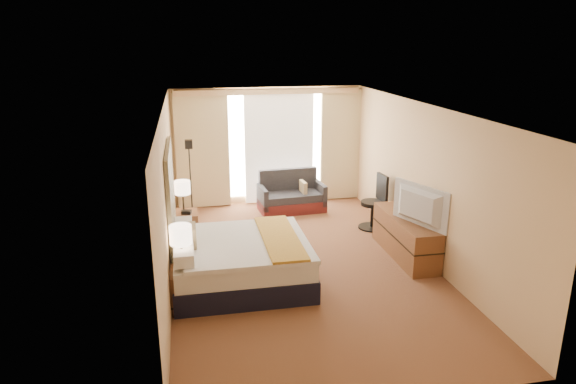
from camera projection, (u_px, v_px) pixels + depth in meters
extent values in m
cube|color=#4F2316|center=(301.00, 264.00, 8.57)|extent=(4.20, 7.00, 0.02)
cube|color=silver|center=(303.00, 108.00, 7.82)|extent=(4.20, 7.00, 0.02)
cube|color=#E5BC8B|center=(268.00, 146.00, 11.48)|extent=(4.20, 0.02, 2.60)
cube|color=#E5BC8B|center=(382.00, 291.00, 4.91)|extent=(4.20, 0.02, 2.60)
cube|color=#E5BC8B|center=(168.00, 197.00, 7.81)|extent=(0.02, 7.00, 2.60)
cube|color=#E5BC8B|center=(424.00, 183.00, 8.59)|extent=(0.02, 7.00, 2.60)
cube|color=black|center=(171.00, 194.00, 8.01)|extent=(0.06, 1.85, 1.50)
cube|color=brown|center=(187.00, 288.00, 7.16)|extent=(0.45, 0.52, 0.55)
cube|color=brown|center=(186.00, 226.00, 9.51)|extent=(0.45, 0.52, 0.55)
cube|color=brown|center=(405.00, 237.00, 8.81)|extent=(0.50, 1.80, 0.70)
cube|color=white|center=(279.00, 145.00, 11.50)|extent=(2.30, 0.02, 2.30)
cube|color=beige|center=(202.00, 151.00, 11.11)|extent=(1.15, 0.09, 2.50)
cube|color=beige|center=(340.00, 145.00, 11.69)|extent=(0.90, 0.09, 2.50)
cube|color=white|center=(279.00, 147.00, 11.47)|extent=(1.55, 0.04, 2.50)
cube|color=#E5BC8B|center=(268.00, 92.00, 10.98)|extent=(4.00, 0.16, 0.12)
cube|color=black|center=(242.00, 272.00, 7.88)|extent=(2.03, 1.83, 0.34)
cube|color=white|center=(241.00, 254.00, 7.79)|extent=(1.98, 1.79, 0.29)
cube|color=white|center=(246.00, 243.00, 7.76)|extent=(1.85, 1.85, 0.07)
cube|color=gold|center=(280.00, 237.00, 7.84)|extent=(0.53, 1.85, 0.04)
cube|color=white|center=(184.00, 252.00, 7.13)|extent=(0.27, 0.75, 0.17)
cube|color=white|center=(184.00, 229.00, 7.97)|extent=(0.27, 0.75, 0.17)
cube|color=beige|center=(193.00, 237.00, 7.56)|extent=(0.10, 0.41, 0.35)
cube|color=#591B19|center=(291.00, 205.00, 11.19)|extent=(1.45, 0.85, 0.25)
cube|color=#323238|center=(292.00, 197.00, 11.08)|extent=(1.34, 0.70, 0.16)
cube|color=#323238|center=(288.00, 181.00, 11.33)|extent=(1.30, 0.24, 0.55)
cube|color=#323238|center=(262.00, 197.00, 10.95)|extent=(0.16, 0.75, 0.45)
cube|color=#323238|center=(320.00, 192.00, 11.29)|extent=(0.16, 0.75, 0.45)
cube|color=beige|center=(303.00, 188.00, 11.10)|extent=(0.11, 0.35, 0.32)
cube|color=black|center=(193.00, 217.00, 10.78)|extent=(0.21, 0.21, 0.02)
cylinder|color=black|center=(191.00, 183.00, 10.57)|extent=(0.03, 0.03, 1.47)
cube|color=black|center=(189.00, 144.00, 10.34)|extent=(0.15, 0.15, 0.17)
cylinder|color=black|center=(371.00, 227.00, 10.19)|extent=(0.53, 0.53, 0.03)
cylinder|color=black|center=(372.00, 215.00, 10.12)|extent=(0.06, 0.06, 0.47)
cylinder|color=black|center=(373.00, 203.00, 10.05)|extent=(0.46, 0.46, 0.07)
cube|color=black|center=(382.00, 187.00, 10.01)|extent=(0.09, 0.42, 0.53)
cube|color=black|center=(183.00, 268.00, 7.11)|extent=(0.11, 0.11, 0.04)
cylinder|color=black|center=(182.00, 253.00, 7.05)|extent=(0.03, 0.03, 0.38)
cylinder|color=#FFE0BF|center=(181.00, 235.00, 6.97)|extent=(0.30, 0.30, 0.26)
cube|color=black|center=(184.00, 211.00, 9.40)|extent=(0.10, 0.10, 0.04)
cylinder|color=black|center=(183.00, 201.00, 9.35)|extent=(0.03, 0.03, 0.36)
cylinder|color=#FFE0BF|center=(182.00, 187.00, 9.27)|extent=(0.29, 0.29, 0.25)
cube|color=#87A9D0|center=(188.00, 264.00, 7.12)|extent=(0.13, 0.13, 0.11)
cube|color=black|center=(186.00, 212.00, 9.33)|extent=(0.19, 0.17, 0.06)
imported|color=black|center=(416.00, 206.00, 8.22)|extent=(0.57, 1.14, 0.67)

